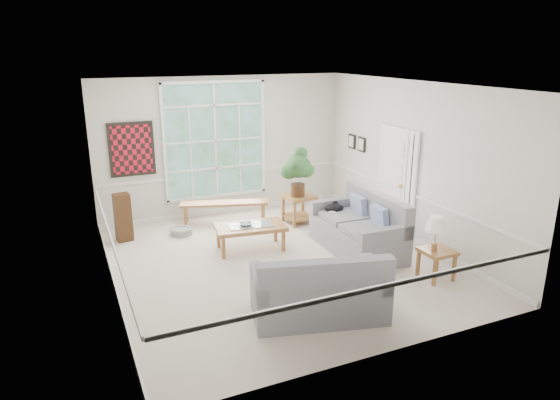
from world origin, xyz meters
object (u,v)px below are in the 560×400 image
object	(u,v)px
end_table	(299,209)
loveseat_front	(319,283)
side_table	(436,264)
coffee_table	(251,237)
loveseat_right	(358,223)

from	to	relation	value
end_table	loveseat_front	bearing A→B (deg)	-111.83
loveseat_front	side_table	world-z (taller)	loveseat_front
side_table	coffee_table	bearing A→B (deg)	134.59
loveseat_right	loveseat_front	world-z (taller)	loveseat_right
loveseat_right	coffee_table	bearing A→B (deg)	156.11
loveseat_right	end_table	size ratio (longest dim) A/B	3.21
end_table	loveseat_right	bearing A→B (deg)	-80.33
loveseat_front	coffee_table	world-z (taller)	loveseat_front
end_table	side_table	size ratio (longest dim) A/B	1.21
side_table	loveseat_front	bearing A→B (deg)	-173.65
end_table	side_table	distance (m)	3.41
loveseat_right	side_table	xyz separation A→B (m)	(0.53, -1.50, -0.28)
coffee_table	side_table	bearing A→B (deg)	-37.88
coffee_table	side_table	world-z (taller)	side_table
loveseat_right	side_table	world-z (taller)	loveseat_right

